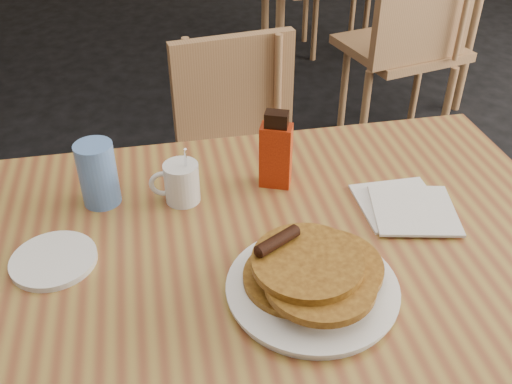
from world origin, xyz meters
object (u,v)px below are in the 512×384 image
at_px(coffee_mug, 181,182).
at_px(main_table, 266,260).
at_px(chair_neighbor_near, 412,30).
at_px(syrup_bottle, 276,152).
at_px(pancake_plate, 312,279).
at_px(blue_tumbler, 98,174).
at_px(chair_main_far, 237,153).

bearing_deg(coffee_mug, main_table, -24.11).
height_order(main_table, chair_neighbor_near, chair_neighbor_near).
relative_size(main_table, syrup_bottle, 7.81).
height_order(pancake_plate, blue_tumbler, blue_tumbler).
xyz_separation_m(main_table, coffee_mug, (-0.16, 0.17, 0.09)).
height_order(main_table, blue_tumbler, blue_tumbler).
bearing_deg(syrup_bottle, chair_main_far, 112.18).
bearing_deg(chair_neighbor_near, coffee_mug, -145.22).
bearing_deg(chair_main_far, main_table, -102.86).
distance_m(main_table, chair_neighbor_near, 1.68).
bearing_deg(main_table, pancake_plate, -64.21).
distance_m(coffee_mug, blue_tumbler, 0.17).
height_order(chair_main_far, pancake_plate, chair_main_far).
bearing_deg(chair_neighbor_near, blue_tumbler, -150.02).
relative_size(coffee_mug, syrup_bottle, 0.78).
bearing_deg(chair_main_far, blue_tumbler, -134.51).
bearing_deg(syrup_bottle, coffee_mug, -152.65).
bearing_deg(coffee_mug, chair_neighbor_near, 74.98).
bearing_deg(pancake_plate, chair_neighbor_near, 65.20).
relative_size(chair_neighbor_near, coffee_mug, 7.43).
xyz_separation_m(main_table, blue_tumbler, (-0.33, 0.18, 0.11)).
relative_size(main_table, coffee_mug, 10.00).
height_order(chair_main_far, coffee_mug, coffee_mug).
bearing_deg(main_table, chair_neighbor_near, 61.28).
bearing_deg(chair_neighbor_near, syrup_bottle, -139.64).
xyz_separation_m(coffee_mug, blue_tumbler, (-0.17, 0.01, 0.02)).
relative_size(main_table, chair_main_far, 1.61).
relative_size(main_table, chair_neighbor_near, 1.35).
height_order(main_table, coffee_mug, coffee_mug).
bearing_deg(main_table, chair_main_far, 90.45).
xyz_separation_m(main_table, chair_neighbor_near, (0.81, 1.47, -0.09)).
xyz_separation_m(chair_main_far, coffee_mug, (-0.16, -0.55, 0.28)).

